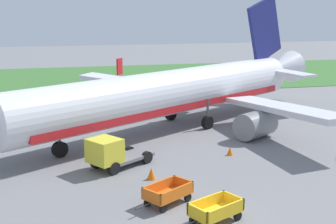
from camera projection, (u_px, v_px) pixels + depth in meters
grass_strip at (105, 78)px, 67.07m from camera, size 220.00×28.00×0.06m
airplane at (177, 92)px, 38.83m from camera, size 33.97×28.35×11.34m
baggage_cart_nearest at (216, 210)px, 21.86m from camera, size 3.52×2.35×1.07m
baggage_cart_second_in_row at (168, 193)px, 23.90m from camera, size 3.38×2.56×1.07m
service_truck_beside_carts at (111, 153)px, 28.94m from camera, size 4.69×4.03×2.10m
traffic_cone_near_plane at (151, 173)px, 27.40m from camera, size 0.55×0.55×0.72m
traffic_cone_mid_apron at (230, 151)px, 31.93m from camera, size 0.45×0.45×0.59m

